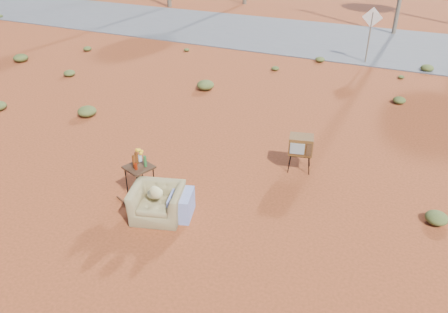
% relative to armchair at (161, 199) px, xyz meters
% --- Properties ---
extents(ground, '(140.00, 140.00, 0.00)m').
position_rel_armchair_xyz_m(ground, '(0.51, 0.27, -0.41)').
color(ground, '#953B1D').
rests_on(ground, ground).
extents(highway, '(140.00, 7.00, 0.04)m').
position_rel_armchair_xyz_m(highway, '(0.51, 15.27, -0.39)').
color(highway, '#565659').
rests_on(highway, ground).
extents(armchair, '(1.29, 1.06, 0.88)m').
position_rel_armchair_xyz_m(armchair, '(0.00, 0.00, 0.00)').
color(armchair, olive).
rests_on(armchair, ground).
extents(tv_unit, '(0.63, 0.55, 0.88)m').
position_rel_armchair_xyz_m(tv_unit, '(1.97, 2.92, 0.24)').
color(tv_unit, black).
rests_on(tv_unit, ground).
extents(side_table, '(0.66, 0.66, 1.04)m').
position_rel_armchair_xyz_m(side_table, '(-0.80, 0.44, 0.36)').
color(side_table, '#3A2415').
rests_on(side_table, ground).
extents(rusty_bar, '(1.31, 0.61, 0.04)m').
position_rel_armchair_xyz_m(rusty_bar, '(-0.59, -0.14, -0.39)').
color(rusty_bar, '#472612').
rests_on(rusty_bar, ground).
extents(road_sign, '(0.78, 0.06, 2.19)m').
position_rel_armchair_xyz_m(road_sign, '(2.01, 12.27, 1.09)').
color(road_sign, brown).
rests_on(road_sign, ground).
extents(scrub_patch, '(17.49, 8.07, 0.33)m').
position_rel_armchair_xyz_m(scrub_patch, '(-0.31, 4.68, -0.27)').
color(scrub_patch, '#495525').
rests_on(scrub_patch, ground).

